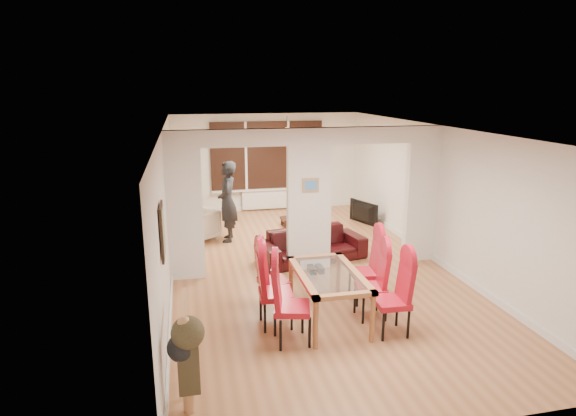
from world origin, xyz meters
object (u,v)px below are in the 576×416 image
object	(u,v)px
dining_table	(328,296)
television	(361,213)
dining_chair_rb	(371,283)
bowl	(306,215)
coffee_table	(300,222)
sofa	(312,245)
dining_chair_lc	(274,277)
dining_chair_rc	(365,268)
armchair	(198,225)
person	(228,202)
dining_chair_ra	(392,296)
bottle	(291,214)
dining_chair_lb	(276,288)
dining_chair_la	(292,302)

from	to	relation	value
dining_table	television	size ratio (longest dim) A/B	1.63
dining_chair_rb	bowl	xyz separation A→B (m)	(0.29, 4.91, -0.30)
coffee_table	sofa	bearing A→B (deg)	-97.85
dining_chair_rb	bowl	world-z (taller)	dining_chair_rb
dining_chair_lc	sofa	size ratio (longest dim) A/B	0.50
dining_chair_lc	dining_chair_rc	bearing A→B (deg)	-10.30
armchair	person	bearing A→B (deg)	37.90
coffee_table	armchair	bearing A→B (deg)	-166.51
dining_chair_ra	bowl	world-z (taller)	dining_chair_ra
television	coffee_table	bearing A→B (deg)	62.87
dining_chair_rc	bottle	xyz separation A→B (m)	(-0.25, 4.23, -0.21)
person	bottle	distance (m)	1.79
television	bowl	size ratio (longest dim) A/B	4.07
dining_chair_lc	bottle	xyz separation A→B (m)	(1.20, 4.21, -0.18)
dining_chair_rc	coffee_table	xyz separation A→B (m)	(-0.01, 4.30, -0.45)
dining_table	coffee_table	xyz separation A→B (m)	(0.73, 4.79, -0.26)
dining_chair_lb	dining_chair_rb	bearing A→B (deg)	1.89
armchair	bottle	xyz separation A→B (m)	(2.21, 0.52, -0.00)
dining_table	dining_chair_ra	distance (m)	0.93
armchair	coffee_table	world-z (taller)	armchair
dining_table	dining_chair_lc	xyz separation A→B (m)	(-0.71, 0.51, 0.15)
dining_chair_rc	armchair	size ratio (longest dim) A/B	1.48
coffee_table	television	bearing A→B (deg)	-5.55
dining_chair_lb	dining_chair_rb	xyz separation A→B (m)	(1.40, -0.05, -0.04)
dining_table	armchair	size ratio (longest dim) A/B	2.09
dining_chair_lb	dining_chair_rc	xyz separation A→B (m)	(1.52, 0.50, -0.02)
sofa	bowl	size ratio (longest dim) A/B	8.85
sofa	person	xyz separation A→B (m)	(-1.47, 1.58, 0.57)
person	dining_chair_lc	bearing A→B (deg)	12.10
bowl	person	bearing A→B (deg)	-157.08
dining_chair_ra	dining_chair_rc	bearing A→B (deg)	91.23
dining_chair_lc	dining_chair_rb	size ratio (longest dim) A/B	0.97
dining_chair_rc	television	distance (m)	4.42
dining_chair_rc	dining_chair_ra	bearing A→B (deg)	-86.78
dining_chair_la	coffee_table	distance (m)	5.49
armchair	dining_chair_rb	bearing A→B (deg)	-7.36
dining_chair_lc	dining_chair_ra	bearing A→B (deg)	-46.50
dining_chair_lb	armchair	xyz separation A→B (m)	(-0.95, 4.21, -0.23)
dining_chair_lc	person	distance (m)	3.54
dining_table	dining_chair_rb	size ratio (longest dim) A/B	1.46
dining_chair_rb	bowl	size ratio (longest dim) A/B	4.55
dining_chair_la	dining_chair_lb	bearing A→B (deg)	117.59
dining_chair_ra	person	size ratio (longest dim) A/B	0.63
dining_chair_rb	person	world-z (taller)	person
dining_chair_lc	coffee_table	world-z (taller)	dining_chair_lc
dining_chair_rc	television	bearing A→B (deg)	74.79
dining_table	dining_chair_la	size ratio (longest dim) A/B	1.34
dining_chair_ra	bottle	bearing A→B (deg)	95.02
coffee_table	dining_chair_lb	bearing A→B (deg)	-107.38
dining_chair_rb	armchair	xyz separation A→B (m)	(-2.35, 4.26, -0.20)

